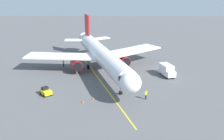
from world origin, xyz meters
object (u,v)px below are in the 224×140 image
object	(u,v)px
safety_cone_nose_left	(93,98)
safety_cone_wing_port	(97,87)
ground_crew_wing_walker	(63,63)
tug_portside	(46,91)
ground_crew_marshaller	(146,95)
airplane	(101,55)
box_truck_near_nose	(167,70)
safety_cone_nose_right	(83,101)

from	to	relation	value
safety_cone_nose_left	safety_cone_wing_port	bearing A→B (deg)	-93.53
ground_crew_wing_walker	tug_portside	xyz separation A→B (m)	(-0.07, 16.94, -0.18)
ground_crew_marshaller	ground_crew_wing_walker	distance (m)	26.06
airplane	box_truck_near_nose	xyz separation A→B (m)	(-14.69, 3.04, -2.62)
airplane	safety_cone_nose_left	xyz separation A→B (m)	(0.66, 15.42, -3.73)
tug_portside	safety_cone_nose_right	xyz separation A→B (m)	(-7.23, 3.14, -0.43)
box_truck_near_nose	safety_cone_nose_left	distance (m)	19.76
ground_crew_wing_walker	safety_cone_nose_left	world-z (taller)	ground_crew_wing_walker
ground_crew_wing_walker	safety_cone_nose_left	bearing A→B (deg)	115.52
airplane	tug_portside	size ratio (longest dim) A/B	14.40
ground_crew_wing_walker	safety_cone_nose_left	size ratio (longest dim) A/B	3.11
ground_crew_marshaller	box_truck_near_nose	bearing A→B (deg)	-116.26
airplane	safety_cone_wing_port	distance (m)	10.71
ground_crew_wing_walker	tug_portside	bearing A→B (deg)	90.24
airplane	box_truck_near_nose	world-z (taller)	airplane
box_truck_near_nose	tug_portside	size ratio (longest dim) A/B	1.82
ground_crew_wing_walker	tug_portside	distance (m)	16.95
safety_cone_wing_port	ground_crew_marshaller	bearing A→B (deg)	150.14
airplane	tug_portside	xyz separation A→B (m)	(9.54, 13.61, -3.30)
safety_cone_nose_left	ground_crew_wing_walker	bearing A→B (deg)	-64.48
ground_crew_marshaller	tug_portside	distance (m)	18.30
airplane	safety_cone_wing_port	bearing A→B (deg)	88.14
ground_crew_marshaller	ground_crew_wing_walker	size ratio (longest dim) A/B	1.00
safety_cone_nose_left	tug_portside	bearing A→B (deg)	-11.55
ground_crew_marshaller	safety_cone_nose_right	distance (m)	11.12
ground_crew_marshaller	safety_cone_wing_port	bearing A→B (deg)	-29.86
ground_crew_marshaller	safety_cone_nose_left	bearing A→B (deg)	1.29
ground_crew_wing_walker	safety_cone_nose_right	world-z (taller)	ground_crew_wing_walker
ground_crew_wing_walker	safety_cone_nose_right	bearing A→B (deg)	109.97
box_truck_near_nose	safety_cone_nose_right	distance (m)	21.88
ground_crew_marshaller	safety_cone_nose_left	xyz separation A→B (m)	(9.34, 0.21, -0.61)
tug_portside	ground_crew_marshaller	bearing A→B (deg)	174.96
airplane	tug_portside	distance (m)	16.94
ground_crew_marshaller	safety_cone_nose_right	size ratio (longest dim) A/B	3.11
safety_cone_nose_left	safety_cone_wing_port	distance (m)	5.39
tug_portside	safety_cone_wing_port	distance (m)	9.89
box_truck_near_nose	safety_cone_nose_right	world-z (taller)	box_truck_near_nose
airplane	ground_crew_wing_walker	distance (m)	10.64
airplane	ground_crew_marshaller	size ratio (longest dim) A/B	22.99
airplane	ground_crew_marshaller	distance (m)	17.79
ground_crew_wing_walker	box_truck_near_nose	size ratio (longest dim) A/B	0.34
ground_crew_wing_walker	box_truck_near_nose	xyz separation A→B (m)	(-24.31, 6.37, 0.50)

